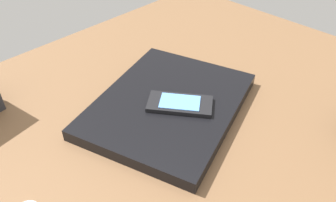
{
  "coord_description": "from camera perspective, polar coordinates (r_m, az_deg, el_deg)",
  "views": [
    {
      "loc": [
        -27.99,
        -34.9,
        45.06
      ],
      "look_at": [
        7.87,
        0.12,
        5.0
      ],
      "focal_mm": 36.14,
      "sensor_mm": 36.0,
      "label": 1
    }
  ],
  "objects": [
    {
      "name": "desk_surface",
      "position": [
        0.62,
        -5.0,
        -5.79
      ],
      "size": [
        120.0,
        80.0,
        3.0
      ],
      "primitive_type": "cube",
      "color": "brown",
      "rests_on": "ground"
    },
    {
      "name": "laptop_closed",
      "position": [
        0.65,
        -0.0,
        -0.58
      ],
      "size": [
        37.48,
        33.07,
        2.32
      ],
      "primitive_type": "cube",
      "rotation": [
        0.0,
        0.0,
        0.3
      ],
      "color": "black",
      "rests_on": "desk_surface"
    },
    {
      "name": "cell_phone_on_laptop",
      "position": [
        0.62,
        2.02,
        -0.45
      ],
      "size": [
        11.55,
        12.94,
        0.96
      ],
      "color": "black",
      "rests_on": "laptop_closed"
    }
  ]
}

